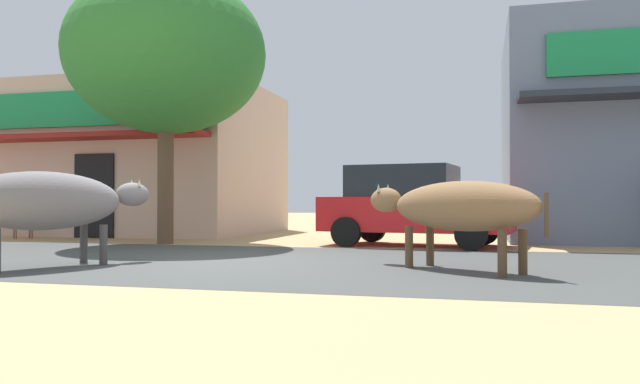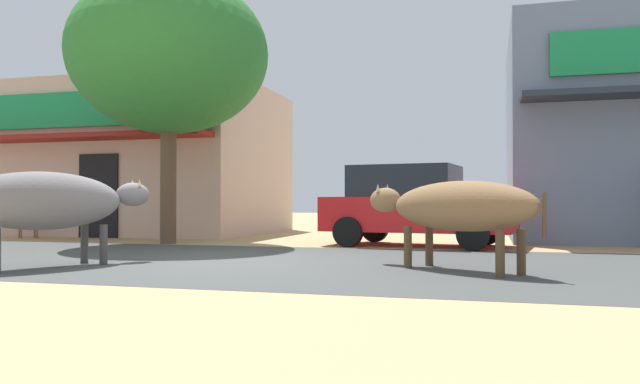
% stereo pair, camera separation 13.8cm
% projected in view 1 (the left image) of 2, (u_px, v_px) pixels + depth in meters
% --- Properties ---
extents(ground, '(80.00, 80.00, 0.00)m').
position_uv_depth(ground, '(217.00, 260.00, 9.49)').
color(ground, tan).
extents(asphalt_road, '(72.00, 5.94, 0.00)m').
position_uv_depth(asphalt_road, '(217.00, 260.00, 9.49)').
color(asphalt_road, '#434644').
rests_on(asphalt_road, ground).
extents(storefront_left_cafe, '(7.82, 6.43, 4.16)m').
position_uv_depth(storefront_left_cafe, '(133.00, 162.00, 18.26)').
color(storefront_left_cafe, '#D2AD96').
rests_on(storefront_left_cafe, ground).
extents(roadside_tree, '(4.28, 4.28, 5.80)m').
position_uv_depth(roadside_tree, '(166.00, 54.00, 13.33)').
color(roadside_tree, brown).
rests_on(roadside_tree, ground).
extents(parked_hatchback_car, '(3.97, 2.29, 1.64)m').
position_uv_depth(parked_hatchback_car, '(413.00, 205.00, 12.69)').
color(parked_hatchback_car, red).
rests_on(parked_hatchback_car, ground).
extents(cow_near_brown, '(1.65, 2.74, 1.31)m').
position_uv_depth(cow_near_brown, '(48.00, 201.00, 8.44)').
color(cow_near_brown, slate).
rests_on(cow_near_brown, ground).
extents(cow_far_dark, '(2.53, 1.95, 1.17)m').
position_uv_depth(cow_far_dark, '(458.00, 207.00, 8.10)').
color(cow_far_dark, olive).
rests_on(cow_far_dark, ground).
extents(cafe_chair_near_tree, '(0.62, 0.62, 0.92)m').
position_uv_depth(cafe_chair_near_tree, '(23.00, 218.00, 15.24)').
color(cafe_chair_near_tree, brown).
rests_on(cafe_chair_near_tree, ground).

